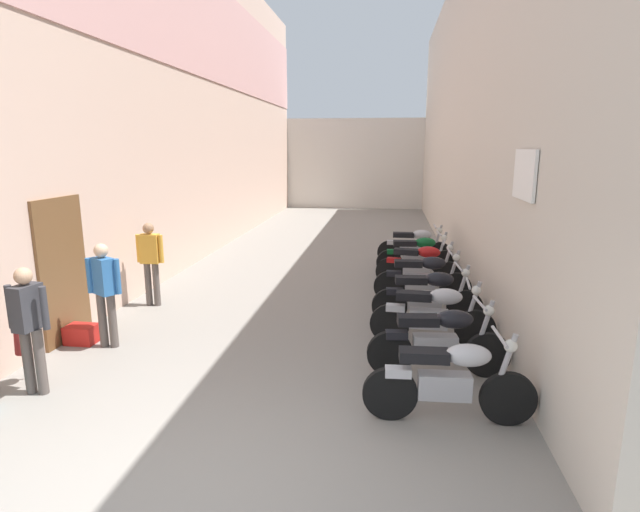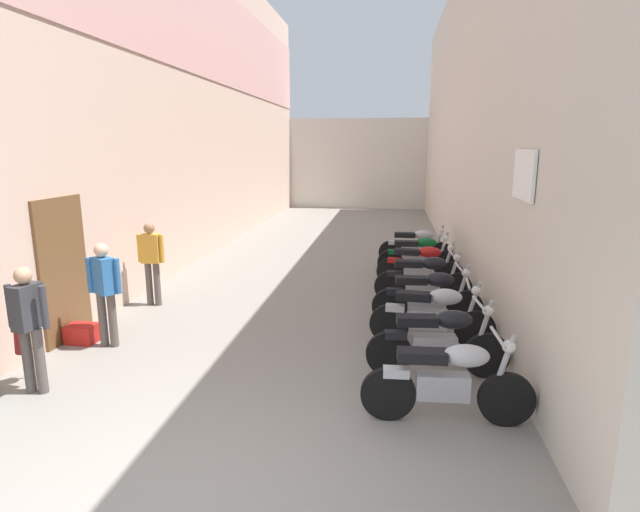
% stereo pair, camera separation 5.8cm
% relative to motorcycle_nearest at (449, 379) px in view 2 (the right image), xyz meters
% --- Properties ---
extents(ground_plane, '(37.00, 37.00, 0.00)m').
position_rel_motorcycle_nearest_xyz_m(ground_plane, '(-2.32, 6.78, -0.50)').
color(ground_plane, gray).
extents(building_left, '(0.45, 21.00, 8.38)m').
position_rel_motorcycle_nearest_xyz_m(building_left, '(-5.77, 8.75, 3.73)').
color(building_left, beige).
rests_on(building_left, ground).
extents(building_right, '(0.45, 21.00, 7.53)m').
position_rel_motorcycle_nearest_xyz_m(building_right, '(1.14, 8.78, 3.27)').
color(building_right, beige).
rests_on(building_right, ground).
extents(building_far_end, '(9.52, 2.00, 4.25)m').
position_rel_motorcycle_nearest_xyz_m(building_far_end, '(-2.32, 20.28, 1.62)').
color(building_far_end, beige).
rests_on(building_far_end, ground).
extents(motorcycle_nearest, '(1.85, 0.58, 1.04)m').
position_rel_motorcycle_nearest_xyz_m(motorcycle_nearest, '(0.00, 0.00, 0.00)').
color(motorcycle_nearest, black).
rests_on(motorcycle_nearest, ground).
extents(motorcycle_second, '(1.85, 0.58, 1.04)m').
position_rel_motorcycle_nearest_xyz_m(motorcycle_second, '(-0.00, 1.13, 0.00)').
color(motorcycle_second, black).
rests_on(motorcycle_second, ground).
extents(motorcycle_third, '(1.85, 0.58, 1.04)m').
position_rel_motorcycle_nearest_xyz_m(motorcycle_third, '(-0.00, 2.16, 0.00)').
color(motorcycle_third, black).
rests_on(motorcycle_third, ground).
extents(motorcycle_fourth, '(1.85, 0.58, 1.04)m').
position_rel_motorcycle_nearest_xyz_m(motorcycle_fourth, '(-0.00, 3.12, 0.00)').
color(motorcycle_fourth, black).
rests_on(motorcycle_fourth, ground).
extents(motorcycle_fifth, '(1.85, 0.58, 1.04)m').
position_rel_motorcycle_nearest_xyz_m(motorcycle_fifth, '(0.00, 4.32, 0.00)').
color(motorcycle_fifth, black).
rests_on(motorcycle_fifth, ground).
extents(motorcycle_sixth, '(1.84, 0.58, 1.04)m').
position_rel_motorcycle_nearest_xyz_m(motorcycle_sixth, '(-0.00, 5.37, 0.00)').
color(motorcycle_sixth, black).
rests_on(motorcycle_sixth, ground).
extents(motorcycle_seventh, '(1.85, 0.58, 1.04)m').
position_rel_motorcycle_nearest_xyz_m(motorcycle_seventh, '(-0.00, 6.40, 0.00)').
color(motorcycle_seventh, black).
rests_on(motorcycle_seventh, ground).
extents(motorcycle_eighth, '(1.85, 0.58, 1.04)m').
position_rel_motorcycle_nearest_xyz_m(motorcycle_eighth, '(0.00, 7.51, 0.00)').
color(motorcycle_eighth, black).
rests_on(motorcycle_eighth, ground).
extents(pedestrian_by_doorway, '(0.52, 0.37, 1.57)m').
position_rel_motorcycle_nearest_xyz_m(pedestrian_by_doorway, '(-4.87, 0.01, 0.42)').
color(pedestrian_by_doorway, '#564C47').
rests_on(pedestrian_by_doorway, ground).
extents(pedestrian_mid_alley, '(0.52, 0.35, 1.57)m').
position_rel_motorcycle_nearest_xyz_m(pedestrian_mid_alley, '(-4.79, 1.49, 0.42)').
color(pedestrian_mid_alley, '#564C47').
rests_on(pedestrian_mid_alley, ground).
extents(pedestrian_further_down, '(0.52, 0.22, 1.57)m').
position_rel_motorcycle_nearest_xyz_m(pedestrian_further_down, '(-5.04, 3.48, 0.42)').
color(pedestrian_further_down, '#564C47').
rests_on(pedestrian_further_down, ground).
extents(plastic_crate, '(0.44, 0.32, 0.28)m').
position_rel_motorcycle_nearest_xyz_m(plastic_crate, '(-5.28, 1.56, -0.36)').
color(plastic_crate, red).
rests_on(plastic_crate, ground).
extents(umbrella_leaning, '(0.20, 0.35, 0.97)m').
position_rel_motorcycle_nearest_xyz_m(umbrella_leaning, '(-5.20, 0.20, 0.18)').
color(umbrella_leaning, '#4C4C4C').
rests_on(umbrella_leaning, ground).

